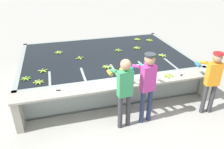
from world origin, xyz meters
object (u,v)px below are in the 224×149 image
(banana_bunch_floating_0, at_px, (162,55))
(banana_bunch_floating_9, at_px, (43,71))
(worker_1, at_px, (147,82))
(banana_bunch_floating_1, at_px, (26,78))
(banana_bunch_floating_4, at_px, (59,52))
(banana_bunch_floating_10, at_px, (149,40))
(knife_1, at_px, (182,74))
(banana_bunch_floating_8, at_px, (80,58))
(banana_bunch_floating_3, at_px, (39,82))
(banana_bunch_floating_7, at_px, (141,65))
(banana_bunch_ledge_0, at_px, (169,76))
(worker_2, at_px, (212,77))
(banana_bunch_floating_5, at_px, (137,48))
(banana_bunch_floating_6, at_px, (137,39))
(banana_bunch_floating_11, at_px, (118,50))
(worker_0, at_px, (124,88))
(knife_0, at_px, (61,90))
(banana_bunch_floating_2, at_px, (107,67))

(banana_bunch_floating_0, xyz_separation_m, banana_bunch_floating_9, (-3.61, -0.14, 0.00))
(worker_1, xyz_separation_m, banana_bunch_floating_9, (-2.27, 1.70, -0.23))
(banana_bunch_floating_1, relative_size, banana_bunch_floating_4, 0.99)
(banana_bunch_floating_10, relative_size, knife_1, 0.96)
(banana_bunch_floating_8, xyz_separation_m, banana_bunch_floating_9, (-1.08, -0.62, -0.00))
(banana_bunch_floating_3, relative_size, banana_bunch_floating_7, 1.03)
(banana_bunch_ledge_0, relative_size, knife_1, 0.95)
(worker_1, height_order, banana_bunch_floating_10, worker_1)
(banana_bunch_floating_8, bearing_deg, worker_2, -40.22)
(worker_2, distance_m, banana_bunch_ledge_0, 1.02)
(banana_bunch_floating_5, distance_m, banana_bunch_floating_6, 0.95)
(banana_bunch_floating_7, bearing_deg, knife_1, -45.05)
(worker_2, relative_size, banana_bunch_floating_10, 5.79)
(banana_bunch_floating_11, relative_size, banana_bunch_ledge_0, 0.98)
(worker_0, relative_size, banana_bunch_floating_7, 6.27)
(worker_2, height_order, knife_0, worker_2)
(banana_bunch_floating_0, distance_m, banana_bunch_floating_11, 1.44)
(banana_bunch_floating_8, bearing_deg, worker_1, -62.82)
(banana_bunch_floating_7, height_order, banana_bunch_floating_11, same)
(banana_bunch_floating_5, relative_size, banana_bunch_floating_9, 1.02)
(banana_bunch_floating_3, xyz_separation_m, banana_bunch_floating_10, (3.96, 2.28, 0.00))
(worker_0, relative_size, worker_1, 0.98)
(banana_bunch_floating_0, bearing_deg, worker_1, -126.18)
(worker_1, xyz_separation_m, banana_bunch_floating_4, (-1.78, 2.97, -0.23))
(banana_bunch_floating_5, distance_m, banana_bunch_floating_10, 1.01)
(banana_bunch_floating_0, relative_size, knife_0, 0.82)
(banana_bunch_floating_1, xyz_separation_m, banana_bunch_floating_7, (3.10, -0.01, 0.00))
(banana_bunch_floating_0, height_order, knife_1, banana_bunch_floating_0)
(banana_bunch_floating_0, distance_m, banana_bunch_floating_2, 1.93)
(banana_bunch_floating_7, bearing_deg, banana_bunch_floating_8, 148.76)
(banana_bunch_floating_8, distance_m, banana_bunch_floating_11, 1.37)
(worker_0, bearing_deg, banana_bunch_floating_8, 105.20)
(banana_bunch_floating_1, xyz_separation_m, knife_1, (3.92, -0.83, -0.01))
(banana_bunch_floating_0, height_order, banana_bunch_floating_5, same)
(banana_bunch_floating_1, xyz_separation_m, banana_bunch_floating_9, (0.41, 0.35, 0.00))
(worker_1, xyz_separation_m, banana_bunch_floating_8, (-1.19, 2.32, -0.23))
(banana_bunch_floating_9, distance_m, banana_bunch_ledge_0, 3.33)
(banana_bunch_floating_1, xyz_separation_m, banana_bunch_floating_5, (3.50, 1.34, 0.00))
(banana_bunch_floating_3, bearing_deg, banana_bunch_floating_2, 12.59)
(banana_bunch_floating_2, relative_size, banana_bunch_floating_4, 1.00)
(banana_bunch_ledge_0, bearing_deg, worker_0, -158.00)
(worker_1, distance_m, worker_2, 1.65)
(worker_0, bearing_deg, banana_bunch_floating_0, 44.82)
(worker_1, relative_size, banana_bunch_floating_7, 6.43)
(worker_1, xyz_separation_m, banana_bunch_floating_5, (0.82, 2.69, -0.23))
(banana_bunch_floating_10, height_order, banana_bunch_floating_11, same)
(banana_bunch_floating_1, height_order, banana_bunch_floating_8, same)
(worker_2, relative_size, banana_bunch_floating_3, 5.83)
(banana_bunch_floating_0, relative_size, banana_bunch_floating_11, 1.03)
(banana_bunch_floating_10, bearing_deg, banana_bunch_floating_4, -173.56)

